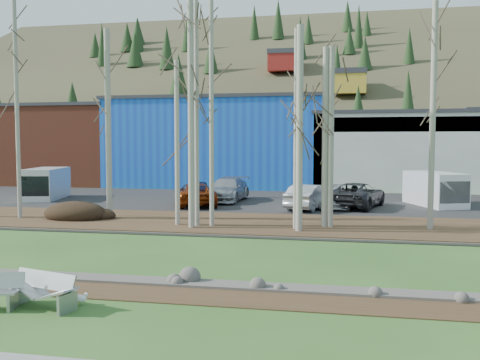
% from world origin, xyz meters
% --- Properties ---
extents(ground, '(200.00, 200.00, 0.00)m').
position_xyz_m(ground, '(0.00, 0.00, 0.00)').
color(ground, '#2A511D').
rests_on(ground, ground).
extents(dirt_strip, '(80.00, 1.80, 0.03)m').
position_xyz_m(dirt_strip, '(0.00, 2.10, 0.01)').
color(dirt_strip, '#382616').
rests_on(dirt_strip, ground).
extents(near_bank_rocks, '(80.00, 0.80, 0.50)m').
position_xyz_m(near_bank_rocks, '(0.00, 3.10, 0.00)').
color(near_bank_rocks, '#47423D').
rests_on(near_bank_rocks, ground).
extents(river, '(80.00, 8.00, 0.90)m').
position_xyz_m(river, '(0.00, 7.20, 0.00)').
color(river, black).
rests_on(river, ground).
extents(far_bank_rocks, '(80.00, 0.80, 0.46)m').
position_xyz_m(far_bank_rocks, '(0.00, 11.30, 0.00)').
color(far_bank_rocks, '#47423D').
rests_on(far_bank_rocks, ground).
extents(far_bank, '(80.00, 7.00, 0.15)m').
position_xyz_m(far_bank, '(0.00, 14.50, 0.07)').
color(far_bank, '#382616').
rests_on(far_bank, ground).
extents(parking_lot, '(80.00, 14.00, 0.14)m').
position_xyz_m(parking_lot, '(0.00, 25.00, 0.07)').
color(parking_lot, black).
rests_on(parking_lot, ground).
extents(building_brick, '(16.32, 12.24, 7.80)m').
position_xyz_m(building_brick, '(-24.00, 39.00, 3.91)').
color(building_brick, brown).
rests_on(building_brick, ground).
extents(building_blue, '(20.40, 12.24, 8.30)m').
position_xyz_m(building_blue, '(-6.00, 39.00, 4.16)').
color(building_blue, blue).
rests_on(building_blue, ground).
extents(building_white, '(18.36, 12.24, 6.80)m').
position_xyz_m(building_white, '(12.00, 38.98, 3.41)').
color(building_white, '#BABAB5').
rests_on(building_white, ground).
extents(hillside, '(160.00, 72.00, 35.00)m').
position_xyz_m(hillside, '(0.00, 84.00, 17.50)').
color(hillside, '#342E21').
rests_on(hillside, ground).
extents(bench_damaged, '(2.05, 1.14, 0.87)m').
position_xyz_m(bench_damaged, '(-1.82, 0.36, 0.44)').
color(bench_damaged, '#9EA2A3').
rests_on(bench_damaged, ground).
extents(seagull, '(0.42, 0.21, 0.31)m').
position_xyz_m(seagull, '(-1.02, 0.73, 0.17)').
color(seagull, gold).
rests_on(seagull, ground).
extents(dirt_mound, '(3.39, 2.39, 0.67)m').
position_xyz_m(dirt_mound, '(-8.35, 14.14, 0.48)').
color(dirt_mound, black).
rests_on(dirt_mound, far_bank).
extents(birch_1, '(0.22, 0.22, 11.66)m').
position_xyz_m(birch_1, '(-11.35, 13.79, 5.98)').
color(birch_1, '#A5A096').
rests_on(birch_1, far_bank).
extents(birch_2, '(0.31, 0.31, 9.88)m').
position_xyz_m(birch_2, '(-6.67, 14.72, 5.09)').
color(birch_2, '#A5A096').
rests_on(birch_2, far_bank).
extents(birch_3, '(0.22, 0.22, 10.82)m').
position_xyz_m(birch_3, '(-1.39, 13.05, 5.56)').
color(birch_3, '#A5A096').
rests_on(birch_3, far_bank).
extents(birch_4, '(0.29, 0.29, 10.63)m').
position_xyz_m(birch_4, '(-1.49, 12.44, 5.46)').
color(birch_4, '#A5A096').
rests_on(birch_4, far_bank).
extents(birch_5, '(0.23, 0.23, 7.91)m').
position_xyz_m(birch_5, '(-2.40, 13.14, 4.10)').
color(birch_5, '#A5A096').
rests_on(birch_5, far_bank).
extents(birch_6, '(0.21, 0.21, 9.14)m').
position_xyz_m(birch_6, '(3.34, 12.96, 4.72)').
color(birch_6, '#A5A096').
rests_on(birch_6, far_bank).
extents(birch_7, '(0.31, 0.31, 9.17)m').
position_xyz_m(birch_7, '(3.55, 12.42, 4.74)').
color(birch_7, '#A5A096').
rests_on(birch_7, far_bank).
extents(birch_8, '(0.29, 0.29, 8.42)m').
position_xyz_m(birch_8, '(4.89, 13.90, 4.36)').
color(birch_8, '#A5A096').
rests_on(birch_8, far_bank).
extents(birch_9, '(0.27, 0.27, 10.32)m').
position_xyz_m(birch_9, '(9.45, 14.02, 5.31)').
color(birch_9, '#A5A096').
rests_on(birch_9, far_bank).
extents(birch_10, '(0.29, 0.29, 8.42)m').
position_xyz_m(birch_10, '(4.63, 13.90, 4.36)').
color(birch_10, '#A5A096').
rests_on(birch_10, far_bank).
extents(birch_11, '(0.22, 0.22, 10.82)m').
position_xyz_m(birch_11, '(-0.66, 13.05, 5.56)').
color(birch_11, '#A5A096').
rests_on(birch_11, far_bank).
extents(car_0, '(3.95, 5.66, 1.43)m').
position_xyz_m(car_0, '(-3.72, 21.03, 0.86)').
color(car_0, maroon).
rests_on(car_0, parking_lot).
extents(car_1, '(2.42, 5.54, 1.58)m').
position_xyz_m(car_1, '(-2.29, 23.84, 0.93)').
color(car_1, '#92959A').
rests_on(car_1, parking_lot).
extents(car_2, '(2.68, 4.61, 1.47)m').
position_xyz_m(car_2, '(-4.03, 22.48, 0.88)').
color(car_2, '#121D46').
rests_on(car_2, parking_lot).
extents(car_3, '(2.73, 4.80, 1.50)m').
position_xyz_m(car_3, '(3.47, 20.50, 0.89)').
color(car_3, '#B1B1B4').
rests_on(car_3, parking_lot).
extents(car_4, '(4.01, 6.00, 1.53)m').
position_xyz_m(car_4, '(6.31, 21.96, 0.91)').
color(car_4, '#2B2B2E').
rests_on(car_4, parking_lot).
extents(car_5, '(2.02, 4.62, 1.32)m').
position_xyz_m(car_5, '(4.95, 21.68, 0.80)').
color(car_5, silver).
rests_on(car_5, parking_lot).
extents(van_white, '(3.51, 5.22, 2.11)m').
position_xyz_m(van_white, '(11.24, 23.72, 1.20)').
color(van_white, white).
rests_on(van_white, parking_lot).
extents(van_grey, '(3.14, 5.31, 2.17)m').
position_xyz_m(van_grey, '(-15.26, 22.74, 1.23)').
color(van_grey, silver).
rests_on(van_grey, parking_lot).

